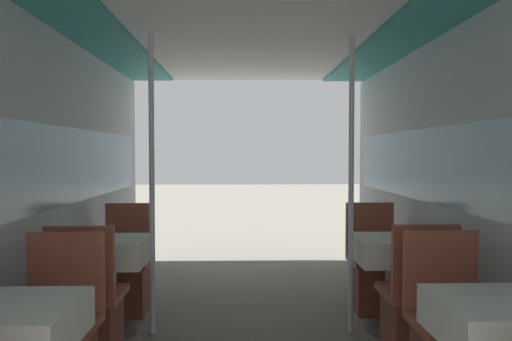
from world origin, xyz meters
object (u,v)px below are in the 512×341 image
Objects in this scene: chair_left_far_1 at (126,279)px; chair_right_near_1 at (416,316)px; chair_right_far_1 at (374,277)px; dining_table_left_1 at (109,256)px; support_pole_left_1 at (152,186)px; dining_table_left_0 at (10,334)px; dining_table_right_0 at (502,330)px; support_pole_right_1 at (351,185)px; dining_table_right_1 at (392,255)px; chair_left_near_1 at (89,319)px.

chair_right_near_1 is at bearing 154.20° from chair_left_far_1.
chair_left_far_1 is at bearing 0.00° from chair_right_far_1.
support_pole_left_1 is (0.32, 0.00, 0.54)m from dining_table_left_1.
dining_table_left_1 is (0.00, 1.62, 0.00)m from dining_table_left_0.
dining_table_left_1 is 1.00× the size of dining_table_right_0.
chair_left_far_1 is at bearing 90.00° from dining_table_left_1.
dining_table_left_0 is 2.44m from chair_right_near_1.
support_pole_right_1 is (1.84, 0.00, 0.54)m from dining_table_left_1.
support_pole_left_1 is at bearing 0.00° from dining_table_left_1.
dining_table_right_0 is at bearing -36.82° from dining_table_left_1.
dining_table_right_0 is at bearing -78.68° from support_pole_right_1.
dining_table_left_0 is 2.16m from chair_left_far_1.
support_pole_right_1 is (-0.32, 0.00, 0.54)m from dining_table_right_1.
chair_right_far_1 is (-0.00, 0.52, -0.30)m from dining_table_right_1.
dining_table_right_1 is 0.63m from support_pole_right_1.
chair_left_near_1 is 2.44m from dining_table_right_0.
dining_table_left_1 is at bearing 13.59° from chair_right_far_1.
chair_left_far_1 is 3.05m from dining_table_right_0.
dining_table_left_1 is 2.24m from chair_right_near_1.
chair_right_near_1 is at bearing -15.87° from support_pole_left_1.
dining_table_right_0 is 1.14m from chair_right_near_1.
dining_table_right_1 is (2.16, 1.62, 0.00)m from dining_table_left_0.
chair_right_near_1 reaches higher than dining_table_right_0.
support_pole_left_1 is (0.32, 0.52, 0.84)m from chair_left_near_1.
chair_right_near_1 is (-0.00, 1.09, -0.30)m from dining_table_right_0.
chair_right_far_1 is (-0.00, 2.14, -0.30)m from dining_table_right_0.
support_pole_left_1 is at bearing 15.87° from chair_right_far_1.
chair_right_near_1 reaches higher than dining_table_left_0.
chair_left_near_1 and chair_right_near_1 have the same top height.
chair_right_near_1 is at bearing -13.59° from dining_table_left_1.
dining_table_right_1 is 0.32× the size of support_pole_right_1.
dining_table_left_1 is 2.16m from dining_table_right_1.
support_pole_left_1 reaches higher than dining_table_right_1.
dining_table_left_0 is 1.00× the size of dining_table_right_0.
support_pole_right_1 is (1.84, -0.52, 0.84)m from chair_left_far_1.
dining_table_left_1 is at bearing 166.41° from chair_right_near_1.
support_pole_right_1 is at bearing 180.00° from dining_table_right_1.
chair_right_far_1 reaches higher than dining_table_right_1.
chair_right_near_1 is 1.04m from chair_right_far_1.
dining_table_left_1 is at bearing 180.00° from support_pole_right_1.
chair_left_far_1 is (0.00, 2.14, -0.30)m from dining_table_left_0.
dining_table_left_0 is at bearing -90.00° from dining_table_left_1.
support_pole_left_1 reaches higher than dining_table_left_0.
dining_table_right_0 is at bearing 90.00° from chair_right_far_1.
support_pole_left_1 is 2.08m from chair_right_near_1.
chair_right_near_1 is (2.16, 1.09, -0.30)m from dining_table_left_0.
chair_left_near_1 is 1.04m from support_pole_left_1.
chair_left_near_1 is 1.04m from chair_left_far_1.
chair_left_far_1 is at bearing 135.28° from dining_table_right_0.
dining_table_left_1 is 0.79× the size of chair_right_near_1.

